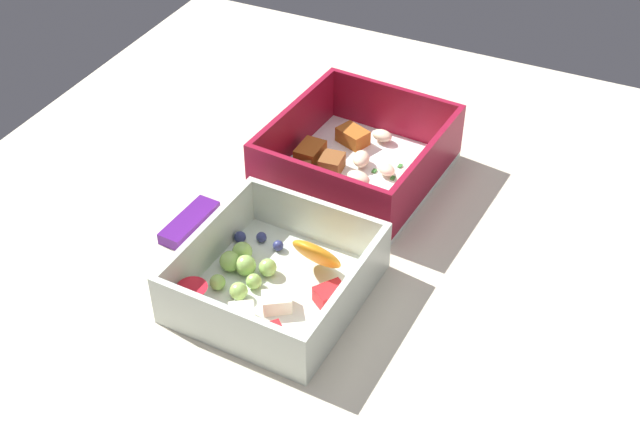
{
  "coord_description": "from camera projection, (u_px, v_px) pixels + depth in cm",
  "views": [
    {
      "loc": [
        -56.4,
        -25.08,
        54.55
      ],
      "look_at": [
        -0.41,
        1.42,
        4.0
      ],
      "focal_mm": 47.22,
      "sensor_mm": 36.0,
      "label": 1
    }
  ],
  "objects": [
    {
      "name": "fruit_bowl",
      "position": [
        273.0,
        279.0,
        0.73
      ],
      "size": [
        16.54,
        15.47,
        5.36
      ],
      "rotation": [
        0.0,
        0.0,
        -0.05
      ],
      "color": "silver",
      "rests_on": "table_surface"
    },
    {
      "name": "pasta_container",
      "position": [
        355.0,
        160.0,
        0.87
      ],
      "size": [
        18.71,
        17.3,
        6.35
      ],
      "rotation": [
        0.0,
        0.0,
        -0.08
      ],
      "color": "white",
      "rests_on": "table_surface"
    },
    {
      "name": "candy_bar",
      "position": [
        190.0,
        222.0,
        0.81
      ],
      "size": [
        7.14,
        2.85,
        1.2
      ],
      "primitive_type": "cube",
      "rotation": [
        0.0,
        0.0,
        -0.07
      ],
      "color": "#51197A",
      "rests_on": "table_surface"
    },
    {
      "name": "table_surface",
      "position": [
        335.0,
        239.0,
        0.82
      ],
      "size": [
        80.0,
        80.0,
        2.0
      ],
      "primitive_type": "cube",
      "color": "beige",
      "rests_on": "ground"
    }
  ]
}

